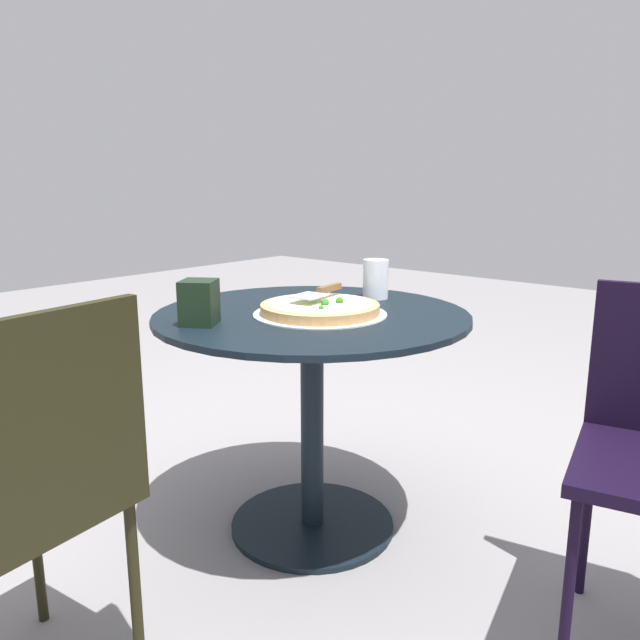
# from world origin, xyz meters

# --- Properties ---
(ground_plane) EXTENTS (10.00, 10.00, 0.00)m
(ground_plane) POSITION_xyz_m (0.00, 0.00, 0.00)
(ground_plane) COLOR gray
(patio_table) EXTENTS (0.92, 0.92, 0.69)m
(patio_table) POSITION_xyz_m (0.00, 0.00, 0.50)
(patio_table) COLOR black
(patio_table) RESTS_ON ground
(pizza_on_tray) EXTENTS (0.38, 0.38, 0.05)m
(pizza_on_tray) POSITION_xyz_m (0.01, 0.04, 0.71)
(pizza_on_tray) COLOR silver
(pizza_on_tray) RESTS_ON patio_table
(pizza_server) EXTENTS (0.21, 0.09, 0.02)m
(pizza_server) POSITION_xyz_m (-0.03, 0.01, 0.75)
(pizza_server) COLOR silver
(pizza_server) RESTS_ON pizza_on_tray
(drinking_cup) EXTENTS (0.08, 0.08, 0.13)m
(drinking_cup) POSITION_xyz_m (-0.30, 0.01, 0.75)
(drinking_cup) COLOR white
(drinking_cup) RESTS_ON patio_table
(napkin_dispenser) EXTENTS (0.13, 0.13, 0.12)m
(napkin_dispenser) POSITION_xyz_m (0.31, -0.12, 0.75)
(napkin_dispenser) COLOR black
(napkin_dispenser) RESTS_ON patio_table
(patio_chair_far) EXTENTS (0.47, 0.47, 0.86)m
(patio_chair_far) POSITION_xyz_m (0.90, 0.05, 0.51)
(patio_chair_far) COLOR black
(patio_chair_far) RESTS_ON ground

